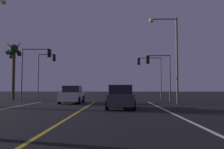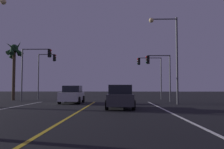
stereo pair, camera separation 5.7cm
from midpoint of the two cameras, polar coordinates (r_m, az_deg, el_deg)
name	(u,v)px [view 1 (the left image)]	position (r m, az deg, el deg)	size (l,w,h in m)	color
lane_edge_right	(198,125)	(10.52, 19.25, -11.08)	(0.16, 32.09, 0.01)	silver
lane_center_divider	(57,125)	(10.34, -12.81, -11.32)	(0.16, 32.09, 0.01)	gold
car_lead_same_lane	(120,97)	(17.77, 1.85, -5.28)	(2.02, 4.30, 1.70)	black
car_oncoming	(72,95)	(24.22, -9.33, -4.67)	(2.02, 4.30, 1.70)	black
traffic_light_near_right	(158,67)	(26.91, 10.60, 1.72)	(2.67, 0.36, 5.04)	#4C4C51
traffic_light_near_left	(36,62)	(28.11, -17.38, 2.73)	(3.32, 0.36, 5.79)	#4C4C51
traffic_light_far_right	(149,68)	(32.33, 8.65, 1.46)	(3.18, 0.36, 5.45)	#4C4C51
traffic_light_far_left	(46,66)	(33.47, -15.11, 1.88)	(2.41, 0.36, 5.96)	#4C4C51
street_lamp_right_near	(224,10)	(12.28, 24.46, 13.53)	(2.80, 0.44, 7.69)	#4C4C51
street_lamp_right_far	(170,48)	(23.09, 13.33, 5.93)	(2.62, 0.44, 7.96)	#4C4C51
palm_tree_left_far	(14,53)	(31.91, -21.90, 4.59)	(2.20, 2.17, 7.29)	#473826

